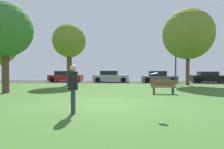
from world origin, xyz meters
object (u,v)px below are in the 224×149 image
Objects in this scene: oak_tree_right at (69,41)px; parked_car_silver at (111,77)px; frisbee_disc at (154,74)px; oak_tree_left at (188,34)px; street_lamp_post at (176,63)px; parked_car_grey at (159,77)px; parked_car_black at (209,77)px; maple_tree_near at (5,30)px; person_thrower at (73,87)px; park_bench at (163,87)px; parked_car_red at (65,77)px.

parked_car_silver is (3.65, 5.62, -3.78)m from oak_tree_right.
oak_tree_left is at bearing 69.60° from frisbee_disc.
street_lamp_post is at bearing -27.80° from parked_car_silver.
parked_car_silver reaches higher than parked_car_grey.
oak_tree_right is 17.01m from parked_car_black.
oak_tree_left is 1.71× the size of street_lamp_post.
maple_tree_near reaches higher than parked_car_black.
person_thrower is 1.08× the size of park_bench.
maple_tree_near is 11.19m from park_bench.
parked_car_black is at bearing -0.17° from parked_car_grey.
person_thrower is at bearing -115.30° from street_lamp_post.
oak_tree_right reaches higher than maple_tree_near.
person_thrower reaches higher than parked_car_silver.
person_thrower is at bearing -88.41° from parked_car_silver.
street_lamp_post is (1.25, -3.58, 1.61)m from parked_car_grey.
parked_car_grey is at bearing 29.12° from oak_tree_right.
oak_tree_right is (-11.95, -1.16, -0.71)m from oak_tree_left.
parked_car_grey reaches higher than parked_car_black.
parked_car_black is 6.18m from street_lamp_post.
park_bench is (4.14, 6.21, -0.50)m from person_thrower.
parked_car_black is 13.80m from park_bench.
oak_tree_left is 1.79× the size of parked_car_red.
oak_tree_left is at bearing -61.41° from parked_car_grey.
frisbee_disc is at bearing -29.75° from maple_tree_near.
parked_car_black is at bearing -122.39° from park_bench.
parked_car_silver reaches higher than parked_car_black.
oak_tree_left is 12.03m from oak_tree_right.
street_lamp_post is (7.26, -3.83, 1.59)m from parked_car_silver.
parked_car_grey is 6.03m from parked_car_black.
oak_tree_right is 11.69m from parked_car_grey.
parked_car_grey is (9.65, 5.38, -3.80)m from oak_tree_right.
parked_car_black is at bearing -1.18° from parked_car_red.
oak_tree_left reaches higher than street_lamp_post.
frisbee_disc is 19.52m from parked_car_black.
park_bench is at bearing -116.18° from oak_tree_left.
maple_tree_near reaches higher than frisbee_disc.
person_thrower is 19.37m from parked_car_red.
parked_car_grey is at bearing -1.69° from parked_car_red.
parked_car_silver is at bearing 178.74° from parked_car_black.
maple_tree_near is 1.41× the size of parked_car_black.
oak_tree_left is at bearing 29.40° from maple_tree_near.
parked_car_silver reaches higher than parked_car_red.
maple_tree_near is 1.34× the size of parked_car_silver.
oak_tree_right is 3.58× the size of person_thrower.
oak_tree_left is at bearing -116.18° from park_bench.
maple_tree_near reaches higher than parked_car_grey.
parked_car_red is (-2.37, 5.73, -3.79)m from oak_tree_right.
frisbee_disc is (2.87, 0.39, 0.46)m from person_thrower.
parked_car_grey is at bearing 81.42° from frisbee_disc.
maple_tree_near is at bearing 2.92° from park_bench.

